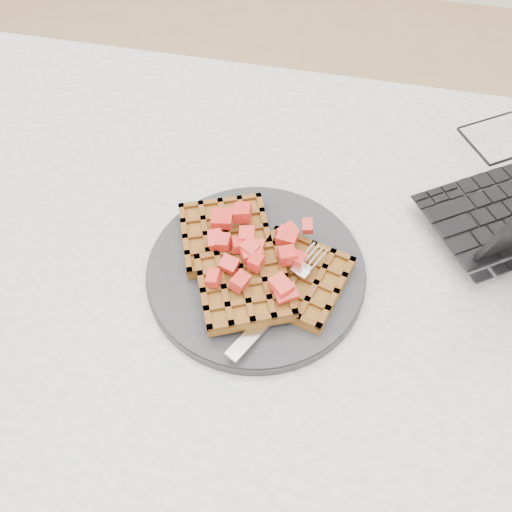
{
  "coord_description": "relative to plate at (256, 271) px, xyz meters",
  "views": [
    {
      "loc": [
        0.03,
        -0.38,
        1.33
      ],
      "look_at": [
        -0.05,
        -0.01,
        0.79
      ],
      "focal_mm": 40.0,
      "sensor_mm": 36.0,
      "label": 1
    }
  ],
  "objects": [
    {
      "name": "fork",
      "position": [
        0.04,
        -0.04,
        0.02
      ],
      "size": [
        0.1,
        0.17,
        0.02
      ],
      "primitive_type": null,
      "rotation": [
        0.0,
        0.0,
        -0.45
      ],
      "color": "silver",
      "rests_on": "plate"
    },
    {
      "name": "table",
      "position": [
        0.05,
        0.01,
        -0.12
      ],
      "size": [
        1.2,
        0.8,
        0.75
      ],
      "color": "silver",
      "rests_on": "ground"
    },
    {
      "name": "waffles",
      "position": [
        0.0,
        -0.0,
        0.02
      ],
      "size": [
        0.23,
        0.21,
        0.03
      ],
      "color": "brown",
      "rests_on": "plate"
    },
    {
      "name": "ground",
      "position": [
        0.05,
        0.01,
        -0.76
      ],
      "size": [
        4.0,
        4.0,
        0.0
      ],
      "primitive_type": "plane",
      "color": "tan",
      "rests_on": "ground"
    },
    {
      "name": "strawberry_pile",
      "position": [
        0.0,
        0.0,
        0.05
      ],
      "size": [
        0.15,
        0.15,
        0.02
      ],
      "primitive_type": null,
      "color": "#A40D0A",
      "rests_on": "waffles"
    },
    {
      "name": "plate",
      "position": [
        0.0,
        0.0,
        0.0
      ],
      "size": [
        0.26,
        0.26,
        0.02
      ],
      "primitive_type": "cylinder",
      "color": "#232325",
      "rests_on": "table"
    }
  ]
}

